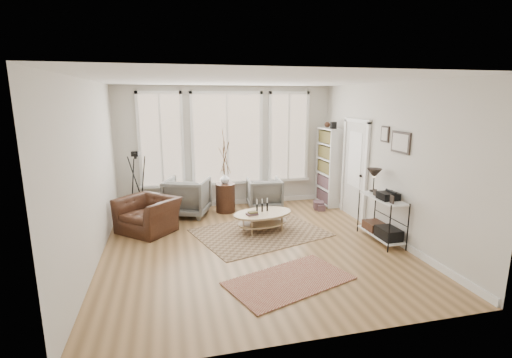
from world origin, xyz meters
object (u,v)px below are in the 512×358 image
object	(u,v)px
armchair_right	(264,193)
bookcase	(328,166)
side_table	(225,174)
low_shelf	(382,214)
accent_chair	(148,215)
armchair_left	(187,197)
coffee_table	(262,217)

from	to	relation	value
armchair_right	bookcase	bearing A→B (deg)	-175.59
armchair_right	side_table	size ratio (longest dim) A/B	0.43
low_shelf	accent_chair	size ratio (longest dim) A/B	1.24
armchair_left	low_shelf	bearing A→B (deg)	164.92
low_shelf	armchair_left	world-z (taller)	low_shelf
coffee_table	side_table	xyz separation A→B (m)	(-0.52, 1.45, 0.60)
side_table	armchair_right	bearing A→B (deg)	4.62
armchair_left	armchair_right	bearing A→B (deg)	-156.08
low_shelf	coffee_table	bearing A→B (deg)	153.53
armchair_left	armchair_right	size ratio (longest dim) A/B	1.16
bookcase	armchair_left	bearing A→B (deg)	-178.31
coffee_table	side_table	bearing A→B (deg)	109.55
coffee_table	accent_chair	bearing A→B (deg)	166.71
bookcase	armchair_right	bearing A→B (deg)	179.48
armchair_right	accent_chair	size ratio (longest dim) A/B	0.77
armchair_left	armchair_right	world-z (taller)	armchair_left
armchair_left	accent_chair	xyz separation A→B (m)	(-0.83, -0.89, -0.09)
armchair_right	accent_chair	world-z (taller)	armchair_right
bookcase	armchair_right	world-z (taller)	bookcase
armchair_left	armchair_right	distance (m)	1.84
bookcase	low_shelf	world-z (taller)	bookcase
side_table	accent_chair	size ratio (longest dim) A/B	1.78
low_shelf	armchair_right	xyz separation A→B (m)	(-1.58, 2.54, -0.14)
low_shelf	side_table	world-z (taller)	side_table
low_shelf	armchair_right	bearing A→B (deg)	121.91
low_shelf	coffee_table	world-z (taller)	low_shelf
low_shelf	bookcase	bearing A→B (deg)	88.72
side_table	accent_chair	world-z (taller)	side_table
low_shelf	armchair_left	bearing A→B (deg)	144.66
coffee_table	accent_chair	world-z (taller)	accent_chair
armchair_left	side_table	distance (m)	1.00
armchair_right	side_table	xyz separation A→B (m)	(-0.96, -0.08, 0.53)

